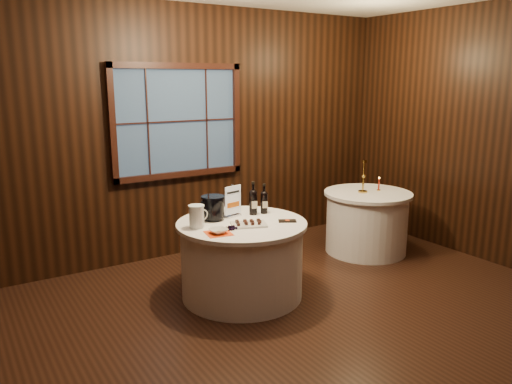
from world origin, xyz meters
TOP-DOWN VIEW (x-y plane):
  - ground at (0.00, 0.00)m, footprint 6.00×6.00m
  - back_wall at (0.00, 2.48)m, footprint 6.00×0.10m
  - main_table at (0.00, 1.00)m, footprint 1.28×1.28m
  - side_table at (2.00, 1.30)m, footprint 1.08×1.08m
  - sign_stand at (0.03, 1.22)m, footprint 0.20×0.13m
  - port_bottle_left at (0.25, 1.18)m, footprint 0.08×0.09m
  - port_bottle_right at (0.37, 1.16)m, footprint 0.07×0.08m
  - ice_bucket at (-0.19, 1.22)m, footprint 0.24×0.24m
  - chocolate_plate at (-0.00, 0.86)m, footprint 0.39×0.33m
  - chocolate_box at (0.39, 0.77)m, footprint 0.19×0.16m
  - grape_bunch at (-0.21, 0.83)m, footprint 0.17×0.09m
  - glass_pitcher at (-0.45, 1.06)m, footprint 0.20×0.15m
  - orange_napkin at (-0.37, 0.79)m, footprint 0.26×0.26m
  - cracker_bowl at (-0.37, 0.79)m, footprint 0.17×0.17m
  - brass_candlestick at (1.93, 1.32)m, footprint 0.11×0.11m
  - red_candle at (2.17, 1.29)m, footprint 0.05×0.05m

SIDE VIEW (x-z plane):
  - ground at x=0.00m, z-range 0.00..0.00m
  - main_table at x=0.00m, z-range 0.00..0.77m
  - side_table at x=2.00m, z-range 0.00..0.77m
  - orange_napkin at x=-0.37m, z-range 0.77..0.77m
  - chocolate_box at x=0.39m, z-range 0.77..0.78m
  - chocolate_plate at x=0.00m, z-range 0.77..0.81m
  - grape_bunch at x=-0.21m, z-range 0.77..0.81m
  - cracker_bowl at x=-0.37m, z-range 0.77..0.81m
  - red_candle at x=2.17m, z-range 0.75..0.93m
  - glass_pitcher at x=-0.45m, z-range 0.77..0.99m
  - sign_stand at x=0.03m, z-range 0.72..1.05m
  - ice_bucket at x=-0.19m, z-range 0.78..1.02m
  - port_bottle_right at x=0.37m, z-range 0.75..1.06m
  - brass_candlestick at x=1.93m, z-range 0.71..1.12m
  - port_bottle_left at x=0.25m, z-range 0.75..1.09m
  - back_wall at x=0.00m, z-range 0.04..3.04m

